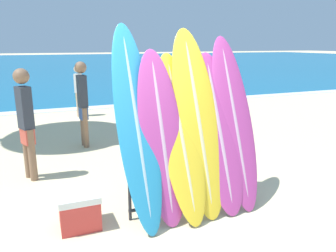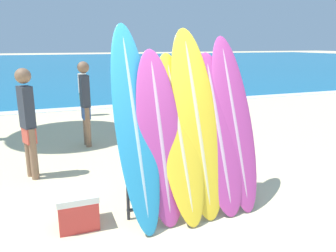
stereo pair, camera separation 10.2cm
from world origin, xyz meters
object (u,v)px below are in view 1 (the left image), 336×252
Objects in this scene: person_near_water at (79,89)px; person_far_left at (158,88)px; surfboard_slot_1 at (162,136)px; surfboard_slot_0 at (136,123)px; cooler_box at (79,210)px; surfboard_slot_2 at (181,135)px; person_mid_beach at (26,121)px; person_far_right at (83,101)px; surfboard_slot_5 at (235,121)px; surfboard_slot_4 at (219,131)px; surfboard_slot_3 at (198,120)px; surfboard_rack at (191,173)px.

person_near_water is 0.88× the size of person_far_left.
surfboard_slot_1 reaches higher than person_near_water.
surfboard_slot_0 is at bearing 161.81° from surfboard_slot_1.
surfboard_slot_1 reaches higher than cooler_box.
surfboard_slot_2 is (0.54, -0.09, -0.19)m from surfboard_slot_0.
surfboard_slot_2 is 1.15× the size of person_mid_beach.
surfboard_slot_5 is at bearing -159.67° from person_far_right.
person_near_water is 4.75m from person_mid_beach.
surfboard_slot_5 is 2.28m from cooler_box.
surfboard_slot_4 is (1.10, -0.09, -0.19)m from surfboard_slot_0.
surfboard_slot_2 is 6.41m from person_near_water.
cooler_box is (-1.54, -0.01, -0.96)m from surfboard_slot_3.
person_mid_beach is 1.80m from person_far_right.
person_far_left is at bearing -60.66° from person_far_right.
surfboard_slot_0 is 1.07× the size of surfboard_slot_5.
surfboard_slot_3 is 1.55× the size of person_near_water.
surfboard_slot_2 is 0.55m from surfboard_slot_4.
surfboard_slot_2 is 4.30× the size of cooler_box.
person_far_right is (-1.04, 3.22, -0.20)m from surfboard_slot_3.
person_far_left is (3.29, 3.03, -0.03)m from person_mid_beach.
surfboard_slot_2 reaches higher than surfboard_slot_4.
surfboard_slot_3 reaches higher than surfboard_slot_2.
person_far_right reaches higher than surfboard_rack.
person_far_right is (-0.52, 3.28, -0.07)m from surfboard_slot_1.
surfboard_slot_3 reaches higher than person_far_right.
surfboard_slot_5 reaches higher than surfboard_slot_1.
surfboard_slot_2 is at bearing -179.77° from surfboard_slot_4.
person_mid_beach is at bearing 135.07° from surfboard_slot_2.
surfboard_slot_4 is 1.14× the size of person_far_right.
person_far_left is 2.74m from person_far_right.
surfboard_slot_3 is 1.32× the size of person_mid_beach.
surfboard_slot_5 is (0.55, -0.01, -0.05)m from surfboard_slot_3.
person_mid_beach is (-1.83, 1.82, -0.05)m from surfboard_slot_2.
person_mid_beach is (-1.28, 1.73, -0.24)m from surfboard_slot_0.
surfboard_slot_2 reaches higher than person_far_left.
surfboard_rack is 0.95× the size of person_mid_beach.
surfboard_slot_0 reaches higher than person_mid_beach.
surfboard_rack is 0.66m from surfboard_slot_4.
surfboard_slot_4 is at bearing -87.39° from person_far_left.
person_near_water is at bearing 94.52° from surfboard_slot_2.
surfboard_slot_5 reaches higher than person_far_right.
surfboard_slot_0 is 6.30m from person_near_water.
surfboard_rack is 0.99m from surfboard_slot_0.
person_far_left is (1.32, 4.88, 0.44)m from surfboard_rack.
surfboard_slot_0 is at bearing 170.71° from surfboard_rack.
surfboard_slot_3 is 1.05× the size of surfboard_slot_5.
surfboard_slot_5 is at bearing -0.07° from cooler_box.
surfboard_slot_1 is at bearing 43.11° from person_near_water.
surfboard_slot_2 is (-0.14, 0.02, 0.52)m from surfboard_rack.
person_near_water is at bearing 101.74° from surfboard_slot_5.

